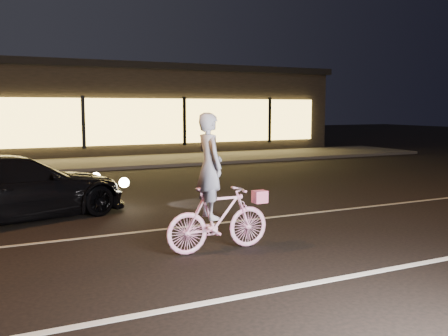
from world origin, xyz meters
TOP-DOWN VIEW (x-y plane):
  - ground at (0.00, 0.00)m, footprint 90.00×90.00m
  - lane_stripe_near at (0.00, -1.50)m, footprint 60.00×0.12m
  - lane_stripe_far at (0.00, 2.00)m, footprint 60.00×0.10m
  - sidewalk at (0.00, 13.00)m, footprint 30.00×4.00m
  - storefront at (0.00, 18.97)m, footprint 25.40×8.42m
  - cyclist at (-0.60, 0.32)m, footprint 1.69×0.58m
  - sedan at (-3.29, 3.94)m, footprint 4.83×3.13m

SIDE VIEW (x-z plane):
  - ground at x=0.00m, z-range 0.00..0.00m
  - lane_stripe_near at x=0.00m, z-range 0.00..0.01m
  - lane_stripe_far at x=0.00m, z-range 0.00..0.01m
  - sidewalk at x=0.00m, z-range 0.00..0.12m
  - sedan at x=-3.29m, z-range 0.00..1.30m
  - cyclist at x=-0.60m, z-range -0.31..1.82m
  - storefront at x=0.00m, z-range 0.05..4.25m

